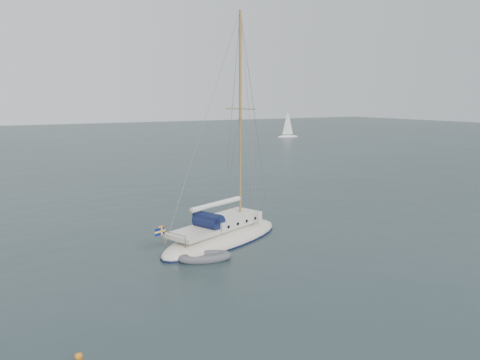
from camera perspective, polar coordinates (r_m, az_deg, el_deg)
ground at (r=31.80m, az=3.73°, el=-6.63°), size 300.00×300.00×0.00m
sailboat at (r=29.87m, az=-2.14°, el=-5.44°), size 10.60×3.17×15.10m
dinghy at (r=26.88m, az=-4.29°, el=-9.35°), size 3.10×1.40×0.44m
distant_yacht_b at (r=111.09m, az=5.84°, el=6.76°), size 5.26×2.80×6.97m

